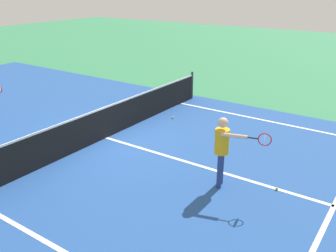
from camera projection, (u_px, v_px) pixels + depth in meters
The scene contains 8 objects.
ground_plane at pixel (106, 138), 11.05m from camera, with size 60.00×60.00×0.00m, color #337F51.
court_surface_inbounds at pixel (106, 138), 11.05m from camera, with size 10.62×24.40×0.00m, color #234C93.
line_service_near at pixel (334, 206), 7.67m from camera, with size 8.22×0.10×0.01m, color white.
line_center_service at pixel (200, 166), 9.36m from camera, with size 0.10×6.40×0.01m, color white.
net at pixel (105, 122), 10.88m from camera, with size 9.93×0.09×1.07m.
player_near at pixel (223, 145), 8.09m from camera, with size 0.41×1.21×1.64m.
tennis_ball_mid_court at pixel (277, 189), 8.27m from camera, with size 0.07×0.07×0.07m, color #CCE033.
tennis_ball_near_net at pixel (173, 117), 12.62m from camera, with size 0.07×0.07×0.07m, color #CCE033.
Camera 1 is at (-7.35, -7.29, 4.31)m, focal length 39.78 mm.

